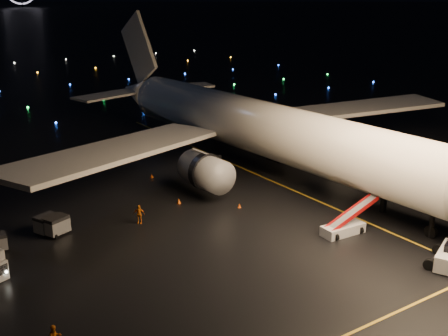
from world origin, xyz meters
The scene contains 9 objects.
lane_centre centered at (12.00, 15.00, 0.01)m, with size 0.25×80.00×0.02m, color gold.
airliner centered at (12.79, 25.27, 9.34)m, with size 65.93×62.63×18.68m, color white, non-canonical shape.
belt_loader centered at (8.01, 1.81, 1.52)m, with size 6.26×1.71×3.04m, color silver, non-canonical shape.
crew_c centered at (-6.79, 14.78, 0.96)m, with size 1.12×0.47×1.92m, color orange.
safety_cone_0 centered at (3.79, 12.68, 0.23)m, with size 0.40×0.40×0.46m, color #F45C10.
safety_cone_1 centered at (0.59, 26.69, 0.27)m, with size 0.47×0.47×0.54m, color #F45C10.
safety_cone_2 centered at (-0.93, 17.30, 0.28)m, with size 0.49×0.49×0.56m, color #F45C10.
baggage_cart_0 centered at (-14.38, 16.66, 0.91)m, with size 2.13×1.49×1.81m, color gray.
baggage_cart_1 centered at (-14.99, 17.63, 0.87)m, with size 2.06×1.44×1.75m, color gray.
Camera 1 is at (-28.27, -32.18, 22.02)m, focal length 45.00 mm.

